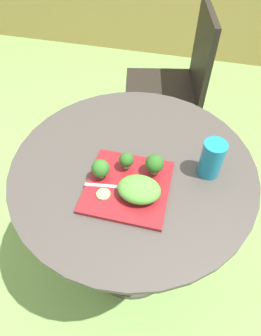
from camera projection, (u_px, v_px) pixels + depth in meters
ground_plane at (132, 256)px, 1.53m from camera, size 12.00×12.00×0.00m
patio_table at (133, 211)px, 1.19m from camera, size 0.82×0.82×0.74m
patio_chair at (179, 77)px, 1.69m from camera, size 0.52×0.52×0.90m
salad_plate at (128, 186)px, 0.90m from camera, size 0.26×0.26×0.01m
drinking_glass at (211, 160)px, 0.90m from camera, size 0.07×0.07×0.13m
fork at (115, 187)px, 0.89m from camera, size 0.15×0.04×0.00m
lettuce_mound at (139, 189)px, 0.85m from camera, size 0.13×0.10×0.06m
broccoli_floret_0 at (126, 160)px, 0.91m from camera, size 0.05×0.05×0.06m
broccoli_floret_1 at (101, 169)px, 0.89m from camera, size 0.06×0.06×0.07m
broccoli_floret_2 at (155, 164)px, 0.89m from camera, size 0.06×0.06×0.07m
cucumber_slice_0 at (103, 194)px, 0.87m from camera, size 0.04×0.04×0.01m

